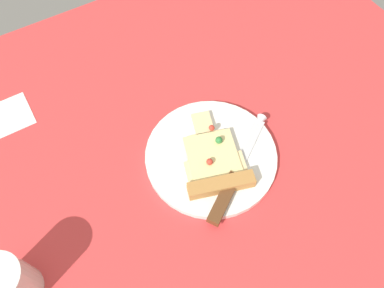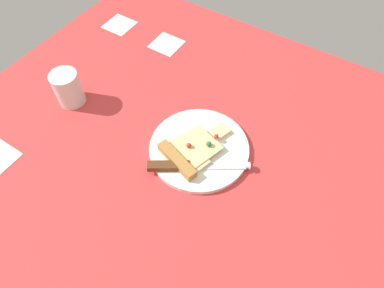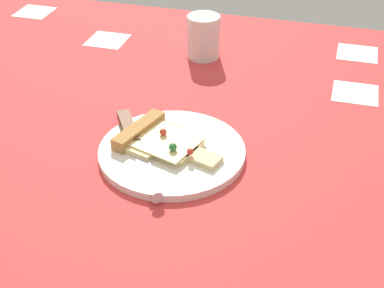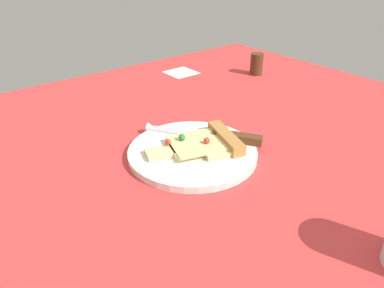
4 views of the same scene
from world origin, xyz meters
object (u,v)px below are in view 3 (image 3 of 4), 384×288
Objects in this scene: knife at (136,144)px; drinking_glass at (203,37)px; plate at (172,152)px; pizza_slice at (159,140)px.

knife is 2.22× the size of drinking_glass.
plate is 2.96cm from pizza_slice.
pizza_slice is 3.99cm from knife.
plate is 39.17cm from drinking_glass.
plate is at bearing 156.56° from knife.
pizza_slice is 38.05cm from drinking_glass.
knife is (1.78, -3.57, -0.19)cm from pizza_slice.
pizza_slice is at bearing 3.33° from drinking_glass.
pizza_slice is 1.97× the size of drinking_glass.
drinking_glass is at bearing -124.93° from knife.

